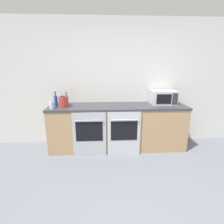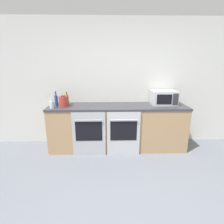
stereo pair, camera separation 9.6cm
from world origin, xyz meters
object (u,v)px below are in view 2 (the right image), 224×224
(oven_right, at_px, (123,134))
(bottle_clear, at_px, (52,104))
(microwave, at_px, (163,97))
(bottle_blue, at_px, (56,100))
(oven_left, at_px, (89,134))
(kettle, at_px, (63,101))
(bottle_amber, at_px, (67,100))

(oven_right, xyz_separation_m, bottle_clear, (-1.34, 0.14, 0.54))
(microwave, relative_size, bottle_blue, 1.66)
(bottle_clear, bearing_deg, oven_left, -11.70)
(microwave, distance_m, bottle_clear, 2.20)
(oven_left, height_order, bottle_blue, bottle_blue)
(microwave, height_order, bottle_clear, microwave)
(oven_left, bearing_deg, oven_right, 0.00)
(bottle_clear, distance_m, bottle_blue, 0.18)
(oven_right, xyz_separation_m, kettle, (-1.14, 0.26, 0.57))
(oven_right, xyz_separation_m, microwave, (0.85, 0.43, 0.61))
(bottle_amber, distance_m, bottle_clear, 0.37)
(oven_left, xyz_separation_m, microwave, (1.49, 0.43, 0.61))
(kettle, bearing_deg, bottle_blue, 160.87)
(microwave, height_order, bottle_blue, bottle_blue)
(oven_left, distance_m, microwave, 1.67)
(bottle_clear, bearing_deg, bottle_blue, 76.77)
(bottle_blue, bearing_deg, bottle_clear, -103.23)
(bottle_amber, bearing_deg, bottle_blue, -143.92)
(oven_left, distance_m, kettle, 0.80)
(oven_right, relative_size, bottle_clear, 4.59)
(bottle_clear, relative_size, bottle_blue, 0.64)
(oven_right, bearing_deg, oven_left, 180.00)
(microwave, xyz_separation_m, bottle_blue, (-2.14, -0.12, -0.02))
(bottle_clear, bearing_deg, microwave, 7.50)
(oven_left, relative_size, bottle_amber, 3.27)
(oven_right, relative_size, bottle_blue, 2.93)
(oven_right, bearing_deg, kettle, 167.12)
(bottle_clear, height_order, bottle_blue, bottle_blue)
(oven_left, relative_size, microwave, 1.76)
(bottle_amber, distance_m, bottle_blue, 0.22)
(oven_right, xyz_separation_m, bottle_amber, (-1.12, 0.44, 0.57))
(microwave, distance_m, bottle_amber, 1.96)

